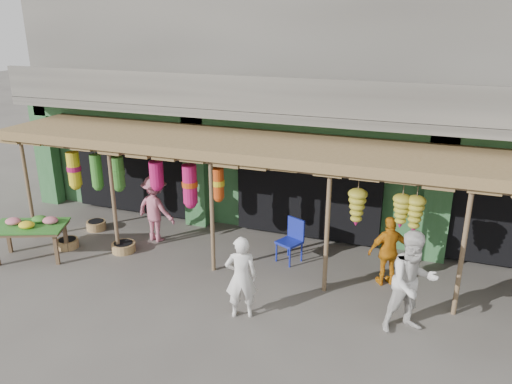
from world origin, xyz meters
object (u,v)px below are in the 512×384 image
(blue_chair, at_px, (292,238))
(person_right, at_px, (412,283))
(flower_table, at_px, (30,227))
(person_vendor, at_px, (389,251))
(person_shopper, at_px, (156,209))
(person_front, at_px, (241,277))

(blue_chair, xyz_separation_m, person_right, (2.72, -1.89, 0.40))
(flower_table, height_order, person_vendor, person_vendor)
(flower_table, height_order, person_shopper, person_shopper)
(person_vendor, relative_size, person_shopper, 0.89)
(blue_chair, xyz_separation_m, person_front, (-0.24, -2.51, 0.25))
(person_right, bearing_deg, person_front, 161.20)
(person_right, bearing_deg, person_vendor, 78.93)
(person_front, relative_size, person_vendor, 1.07)
(flower_table, distance_m, person_right, 8.39)
(flower_table, relative_size, person_shopper, 1.10)
(person_right, distance_m, person_vendor, 1.66)
(person_front, bearing_deg, person_vendor, -159.80)
(person_vendor, bearing_deg, person_front, 12.23)
(flower_table, bearing_deg, person_right, -22.20)
(blue_chair, relative_size, person_vendor, 0.66)
(blue_chair, distance_m, person_front, 2.53)
(person_vendor, height_order, person_shopper, person_shopper)
(blue_chair, height_order, person_front, person_front)
(person_vendor, bearing_deg, flower_table, -17.96)
(person_shopper, bearing_deg, person_vendor, -170.98)
(person_right, bearing_deg, flower_table, 149.96)
(blue_chair, height_order, person_shopper, person_shopper)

